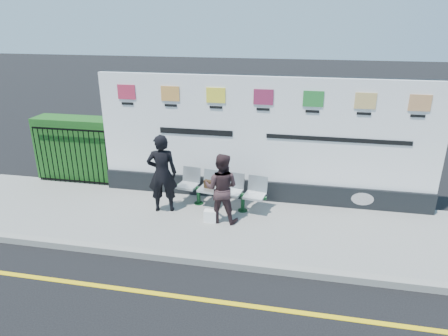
% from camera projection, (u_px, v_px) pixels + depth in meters
% --- Properties ---
extents(ground, '(80.00, 80.00, 0.00)m').
position_uv_depth(ground, '(204.00, 300.00, 6.57)').
color(ground, black).
extents(pavement, '(14.00, 3.00, 0.12)m').
position_uv_depth(pavement, '(231.00, 224.00, 8.84)').
color(pavement, gray).
rests_on(pavement, ground).
extents(kerb, '(14.00, 0.18, 0.14)m').
position_uv_depth(kerb, '(217.00, 262.00, 7.46)').
color(kerb, gray).
rests_on(kerb, ground).
extents(yellow_line, '(14.00, 0.10, 0.01)m').
position_uv_depth(yellow_line, '(204.00, 300.00, 6.57)').
color(yellow_line, yellow).
rests_on(yellow_line, ground).
extents(billboard, '(8.00, 0.30, 3.00)m').
position_uv_depth(billboard, '(262.00, 149.00, 9.50)').
color(billboard, black).
rests_on(billboard, pavement).
extents(hedge, '(2.35, 0.70, 1.70)m').
position_uv_depth(hedge, '(80.00, 148.00, 11.00)').
color(hedge, '#1B5319').
rests_on(hedge, pavement).
extents(railing, '(2.05, 0.06, 1.54)m').
position_uv_depth(railing, '(71.00, 156.00, 10.61)').
color(railing, black).
rests_on(railing, pavement).
extents(bench, '(2.19, 0.88, 0.46)m').
position_uv_depth(bench, '(220.00, 198.00, 9.42)').
color(bench, '#AFB5B8').
rests_on(bench, pavement).
extents(woman_left, '(0.76, 0.60, 1.84)m').
position_uv_depth(woman_left, '(162.00, 174.00, 9.03)').
color(woman_left, black).
rests_on(woman_left, pavement).
extents(woman_right, '(0.79, 0.64, 1.56)m').
position_uv_depth(woman_right, '(221.00, 188.00, 8.61)').
color(woman_right, '#362326').
rests_on(woman_right, pavement).
extents(handbag_brown, '(0.26, 0.15, 0.19)m').
position_uv_depth(handbag_brown, '(209.00, 184.00, 9.39)').
color(handbag_brown, black).
rests_on(handbag_brown, bench).
extents(carrier_bag_white, '(0.27, 0.16, 0.27)m').
position_uv_depth(carrier_bag_white, '(210.00, 216.00, 8.78)').
color(carrier_bag_white, white).
rests_on(carrier_bag_white, pavement).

